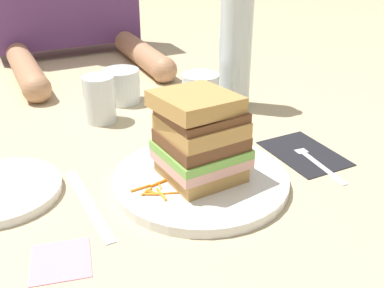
% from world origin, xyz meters
% --- Properties ---
extents(ground_plane, '(3.00, 3.00, 0.00)m').
position_xyz_m(ground_plane, '(0.00, 0.00, 0.00)').
color(ground_plane, '#C6B289').
extents(main_plate, '(0.27, 0.27, 0.02)m').
position_xyz_m(main_plate, '(0.01, -0.02, 0.01)').
color(main_plate, white).
rests_on(main_plate, ground_plane).
extents(sandwich, '(0.13, 0.12, 0.13)m').
position_xyz_m(sandwich, '(0.01, -0.02, 0.08)').
color(sandwich, tan).
rests_on(sandwich, main_plate).
extents(carrot_shred_0, '(0.03, 0.01, 0.00)m').
position_xyz_m(carrot_shred_0, '(-0.09, -0.02, 0.02)').
color(carrot_shred_0, orange).
rests_on(carrot_shred_0, main_plate).
extents(carrot_shred_1, '(0.01, 0.02, 0.00)m').
position_xyz_m(carrot_shred_1, '(-0.06, -0.02, 0.02)').
color(carrot_shred_1, orange).
rests_on(carrot_shred_1, main_plate).
extents(carrot_shred_2, '(0.02, 0.01, 0.00)m').
position_xyz_m(carrot_shred_2, '(-0.08, -0.04, 0.02)').
color(carrot_shred_2, orange).
rests_on(carrot_shred_2, main_plate).
extents(carrot_shred_3, '(0.02, 0.03, 0.00)m').
position_xyz_m(carrot_shred_3, '(-0.07, -0.04, 0.02)').
color(carrot_shred_3, orange).
rests_on(carrot_shred_3, main_plate).
extents(carrot_shred_4, '(0.02, 0.01, 0.00)m').
position_xyz_m(carrot_shred_4, '(-0.08, -0.03, 0.02)').
color(carrot_shred_4, orange).
rests_on(carrot_shred_4, main_plate).
extents(carrot_shred_5, '(0.03, 0.01, 0.00)m').
position_xyz_m(carrot_shred_5, '(-0.06, -0.02, 0.02)').
color(carrot_shred_5, orange).
rests_on(carrot_shred_5, main_plate).
extents(carrot_shred_6, '(0.00, 0.03, 0.00)m').
position_xyz_m(carrot_shred_6, '(-0.07, -0.05, 0.02)').
color(carrot_shred_6, orange).
rests_on(carrot_shred_6, main_plate).
extents(carrot_shred_7, '(0.01, 0.02, 0.00)m').
position_xyz_m(carrot_shred_7, '(-0.08, -0.04, 0.02)').
color(carrot_shred_7, orange).
rests_on(carrot_shred_7, main_plate).
extents(carrot_shred_8, '(0.03, 0.01, 0.00)m').
position_xyz_m(carrot_shred_8, '(-0.06, -0.05, 0.02)').
color(carrot_shred_8, orange).
rests_on(carrot_shred_8, main_plate).
extents(carrot_shred_9, '(0.02, 0.02, 0.00)m').
position_xyz_m(carrot_shred_9, '(0.08, -0.04, 0.02)').
color(carrot_shred_9, orange).
rests_on(carrot_shred_9, main_plate).
extents(carrot_shred_10, '(0.03, 0.00, 0.00)m').
position_xyz_m(carrot_shred_10, '(0.08, -0.00, 0.02)').
color(carrot_shred_10, orange).
rests_on(carrot_shred_10, main_plate).
extents(carrot_shred_11, '(0.02, 0.01, 0.00)m').
position_xyz_m(carrot_shred_11, '(0.09, -0.03, 0.02)').
color(carrot_shred_11, orange).
rests_on(carrot_shred_11, main_plate).
extents(carrot_shred_12, '(0.01, 0.03, 0.00)m').
position_xyz_m(carrot_shred_12, '(0.07, -0.01, 0.02)').
color(carrot_shred_12, orange).
rests_on(carrot_shred_12, main_plate).
extents(carrot_shred_13, '(0.02, 0.01, 0.00)m').
position_xyz_m(carrot_shred_13, '(0.06, -0.02, 0.02)').
color(carrot_shred_13, orange).
rests_on(carrot_shred_13, main_plate).
extents(napkin_dark, '(0.10, 0.15, 0.00)m').
position_xyz_m(napkin_dark, '(0.21, -0.01, 0.00)').
color(napkin_dark, black).
rests_on(napkin_dark, ground_plane).
extents(fork, '(0.03, 0.17, 0.00)m').
position_xyz_m(fork, '(0.21, -0.04, 0.00)').
color(fork, silver).
rests_on(fork, napkin_dark).
extents(knife, '(0.02, 0.20, 0.00)m').
position_xyz_m(knife, '(-0.16, -0.01, 0.00)').
color(knife, silver).
rests_on(knife, ground_plane).
extents(juice_glass, '(0.07, 0.07, 0.09)m').
position_xyz_m(juice_glass, '(0.12, 0.21, 0.04)').
color(juice_glass, white).
rests_on(juice_glass, ground_plane).
extents(water_bottle, '(0.07, 0.07, 0.31)m').
position_xyz_m(water_bottle, '(0.21, 0.22, 0.14)').
color(water_bottle, silver).
rests_on(water_bottle, ground_plane).
extents(empty_tumbler_0, '(0.06, 0.06, 0.09)m').
position_xyz_m(empty_tumbler_0, '(-0.06, 0.27, 0.05)').
color(empty_tumbler_0, silver).
rests_on(empty_tumbler_0, ground_plane).
extents(empty_tumbler_1, '(0.08, 0.08, 0.07)m').
position_xyz_m(empty_tumbler_1, '(0.01, 0.35, 0.04)').
color(empty_tumbler_1, silver).
rests_on(empty_tumbler_1, ground_plane).
extents(napkin_pink, '(0.08, 0.09, 0.00)m').
position_xyz_m(napkin_pink, '(-0.22, -0.11, 0.00)').
color(napkin_pink, pink).
rests_on(napkin_pink, ground_plane).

